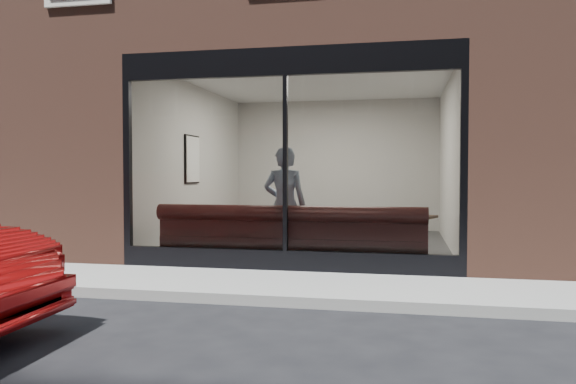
% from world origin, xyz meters
% --- Properties ---
extents(ground, '(120.00, 120.00, 0.00)m').
position_xyz_m(ground, '(0.00, 0.00, 0.00)').
color(ground, black).
rests_on(ground, ground).
extents(sidewalk_near, '(40.00, 2.00, 0.01)m').
position_xyz_m(sidewalk_near, '(0.00, 1.00, 0.01)').
color(sidewalk_near, gray).
rests_on(sidewalk_near, ground).
extents(kerb_near, '(40.00, 0.10, 0.12)m').
position_xyz_m(kerb_near, '(0.00, -0.05, 0.06)').
color(kerb_near, gray).
rests_on(kerb_near, ground).
extents(host_building_pier_left, '(2.50, 12.00, 3.20)m').
position_xyz_m(host_building_pier_left, '(-3.75, 8.00, 1.60)').
color(host_building_pier_left, brown).
rests_on(host_building_pier_left, ground).
extents(host_building_pier_right, '(2.50, 12.00, 3.20)m').
position_xyz_m(host_building_pier_right, '(3.75, 8.00, 1.60)').
color(host_building_pier_right, brown).
rests_on(host_building_pier_right, ground).
extents(host_building_backfill, '(5.00, 6.00, 3.20)m').
position_xyz_m(host_building_backfill, '(0.00, 11.00, 1.60)').
color(host_building_backfill, brown).
rests_on(host_building_backfill, ground).
extents(cafe_floor, '(6.00, 6.00, 0.00)m').
position_xyz_m(cafe_floor, '(0.00, 5.00, 0.02)').
color(cafe_floor, '#2D2D30').
rests_on(cafe_floor, ground).
extents(cafe_ceiling, '(6.00, 6.00, 0.00)m').
position_xyz_m(cafe_ceiling, '(0.00, 5.00, 3.19)').
color(cafe_ceiling, white).
rests_on(cafe_ceiling, host_building_upper).
extents(cafe_wall_back, '(5.00, 0.00, 5.00)m').
position_xyz_m(cafe_wall_back, '(0.00, 7.99, 1.60)').
color(cafe_wall_back, beige).
rests_on(cafe_wall_back, ground).
extents(cafe_wall_left, '(0.00, 6.00, 6.00)m').
position_xyz_m(cafe_wall_left, '(-2.49, 5.00, 1.60)').
color(cafe_wall_left, beige).
rests_on(cafe_wall_left, ground).
extents(cafe_wall_right, '(0.00, 6.00, 6.00)m').
position_xyz_m(cafe_wall_right, '(2.49, 5.00, 1.60)').
color(cafe_wall_right, beige).
rests_on(cafe_wall_right, ground).
extents(storefront_kick, '(5.00, 0.10, 0.30)m').
position_xyz_m(storefront_kick, '(0.00, 2.05, 0.15)').
color(storefront_kick, black).
rests_on(storefront_kick, ground).
extents(storefront_header, '(5.00, 0.10, 0.40)m').
position_xyz_m(storefront_header, '(0.00, 2.05, 3.00)').
color(storefront_header, black).
rests_on(storefront_header, host_building_upper).
extents(storefront_mullion, '(0.06, 0.10, 2.50)m').
position_xyz_m(storefront_mullion, '(0.00, 2.05, 1.55)').
color(storefront_mullion, black).
rests_on(storefront_mullion, storefront_kick).
extents(storefront_glass, '(4.80, 0.00, 4.80)m').
position_xyz_m(storefront_glass, '(0.00, 2.02, 1.55)').
color(storefront_glass, white).
rests_on(storefront_glass, storefront_kick).
extents(banquette, '(4.00, 0.55, 0.45)m').
position_xyz_m(banquette, '(0.00, 2.45, 0.23)').
color(banquette, '#3D1816').
rests_on(banquette, cafe_floor).
extents(person, '(0.67, 0.45, 1.82)m').
position_xyz_m(person, '(-0.15, 2.69, 0.91)').
color(person, '#94A6C1').
rests_on(person, cafe_floor).
extents(cafe_table_left, '(0.57, 0.57, 0.04)m').
position_xyz_m(cafe_table_left, '(-1.44, 3.04, 0.74)').
color(cafe_table_left, black).
rests_on(cafe_table_left, cafe_floor).
extents(cafe_table_right, '(0.75, 0.75, 0.04)m').
position_xyz_m(cafe_table_right, '(1.82, 3.00, 0.74)').
color(cafe_table_right, black).
rests_on(cafe_table_right, cafe_floor).
extents(cafe_chair_left, '(0.52, 0.52, 0.04)m').
position_xyz_m(cafe_chair_left, '(-0.50, 3.57, 0.24)').
color(cafe_chair_left, black).
rests_on(cafe_chair_left, cafe_floor).
extents(wall_poster, '(0.02, 0.67, 0.90)m').
position_xyz_m(wall_poster, '(-2.45, 4.74, 1.68)').
color(wall_poster, white).
rests_on(wall_poster, cafe_wall_left).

